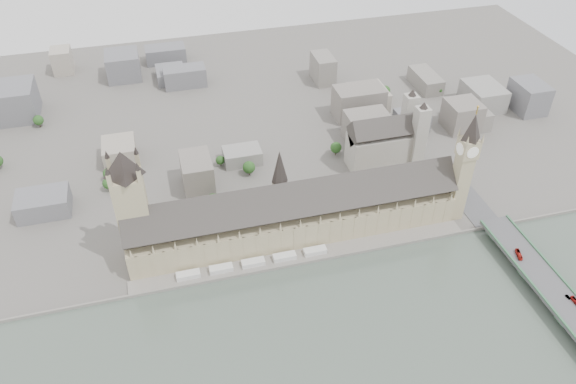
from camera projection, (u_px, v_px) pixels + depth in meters
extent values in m
plane|color=#595651|center=(300.00, 251.00, 448.20)|extent=(900.00, 900.00, 0.00)
cube|color=slate|center=(306.00, 262.00, 435.90)|extent=(600.00, 1.50, 3.00)
cube|color=slate|center=(303.00, 256.00, 441.89)|extent=(270.00, 15.00, 2.00)
cube|color=silver|center=(188.00, 275.00, 422.19)|extent=(18.00, 7.00, 4.00)
cube|color=silver|center=(221.00, 269.00, 427.25)|extent=(18.00, 7.00, 4.00)
cube|color=silver|center=(253.00, 263.00, 432.31)|extent=(18.00, 7.00, 4.00)
cube|color=silver|center=(284.00, 257.00, 437.37)|extent=(18.00, 7.00, 4.00)
cube|color=silver|center=(315.00, 251.00, 442.43)|extent=(18.00, 7.00, 4.00)
cube|color=tan|center=(294.00, 223.00, 455.60)|extent=(265.00, 40.00, 25.00)
cube|color=#2F2D2A|center=(294.00, 202.00, 441.59)|extent=(265.00, 40.73, 40.73)
cube|color=tan|center=(459.00, 187.00, 462.96)|extent=(12.00, 12.00, 62.00)
cube|color=tan|center=(468.00, 148.00, 438.77)|extent=(14.00, 14.00, 16.00)
cylinder|color=white|center=(476.00, 146.00, 440.23)|extent=(0.60, 10.00, 10.00)
cylinder|color=white|center=(460.00, 149.00, 437.31)|extent=(0.60, 10.00, 10.00)
cylinder|color=white|center=(464.00, 143.00, 444.23)|extent=(10.00, 0.60, 10.00)
cylinder|color=white|center=(473.00, 153.00, 433.31)|extent=(10.00, 0.60, 10.00)
cone|color=#292321|center=(473.00, 127.00, 426.98)|extent=(17.00, 17.00, 22.00)
cylinder|color=gold|center=(477.00, 111.00, 418.30)|extent=(1.00, 1.00, 6.00)
sphere|color=gold|center=(478.00, 107.00, 416.13)|extent=(2.00, 2.00, 2.00)
cone|color=tan|center=(475.00, 129.00, 437.57)|extent=(2.40, 2.40, 8.00)
cone|color=tan|center=(460.00, 131.00, 434.93)|extent=(2.40, 2.40, 8.00)
cone|color=tan|center=(483.00, 138.00, 427.72)|extent=(2.40, 2.40, 8.00)
cone|color=tan|center=(468.00, 140.00, 425.08)|extent=(2.40, 2.40, 8.00)
cube|color=tan|center=(135.00, 218.00, 418.39)|extent=(23.00, 23.00, 80.00)
cone|color=#292321|center=(122.00, 164.00, 387.37)|extent=(30.00, 30.00, 20.00)
cylinder|color=tan|center=(280.00, 191.00, 439.20)|extent=(12.00, 12.00, 20.00)
cone|color=#292321|center=(280.00, 166.00, 424.31)|extent=(13.00, 13.00, 28.00)
cube|color=#474749|center=(545.00, 287.00, 411.51)|extent=(25.00, 325.00, 10.25)
cube|color=gray|center=(380.00, 150.00, 530.89)|extent=(60.00, 28.00, 34.00)
cube|color=#2F2D2A|center=(382.00, 130.00, 517.24)|extent=(60.00, 28.28, 28.28)
cube|color=gray|center=(408.00, 125.00, 537.16)|extent=(12.00, 12.00, 64.00)
cube|color=gray|center=(418.00, 138.00, 518.97)|extent=(12.00, 12.00, 64.00)
imported|color=#A81A13|center=(519.00, 254.00, 428.29)|extent=(5.76, 11.50, 3.12)
imported|color=#A81815|center=(576.00, 302.00, 392.00)|extent=(2.43, 9.72, 2.70)
imported|color=gray|center=(568.00, 297.00, 396.19)|extent=(1.81, 4.34, 1.39)
imported|color=gray|center=(462.00, 172.00, 513.46)|extent=(3.14, 5.48, 1.50)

